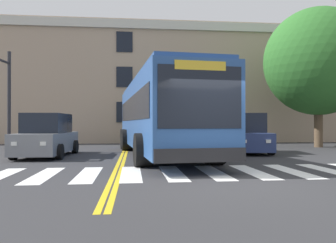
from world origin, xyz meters
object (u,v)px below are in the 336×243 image
object	(u,v)px
car_navy_far_lane	(245,135)
car_grey_near_lane	(47,137)
street_tree_curbside_large	(318,62)
car_tan_behind_bus	(165,131)
city_bus	(160,115)

from	to	relation	value
car_navy_far_lane	car_grey_near_lane	bearing A→B (deg)	-174.32
car_navy_far_lane	street_tree_curbside_large	distance (m)	7.39
car_navy_far_lane	car_tan_behind_bus	xyz separation A→B (m)	(-2.99, 8.61, -0.00)
car_navy_far_lane	car_tan_behind_bus	size ratio (longest dim) A/B	1.07
car_grey_near_lane	car_navy_far_lane	bearing A→B (deg)	5.68
car_navy_far_lane	street_tree_curbside_large	size ratio (longest dim) A/B	0.52
car_tan_behind_bus	car_grey_near_lane	bearing A→B (deg)	-121.48
city_bus	car_tan_behind_bus	distance (m)	9.52
street_tree_curbside_large	car_tan_behind_bus	bearing A→B (deg)	145.98
car_tan_behind_bus	city_bus	bearing A→B (deg)	-96.59
car_grey_near_lane	street_tree_curbside_large	bearing A→B (deg)	15.07
car_grey_near_lane	street_tree_curbside_large	distance (m)	15.26
city_bus	car_navy_far_lane	bearing A→B (deg)	11.15
car_grey_near_lane	car_tan_behind_bus	size ratio (longest dim) A/B	1.08
city_bus	car_grey_near_lane	size ratio (longest dim) A/B	2.83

